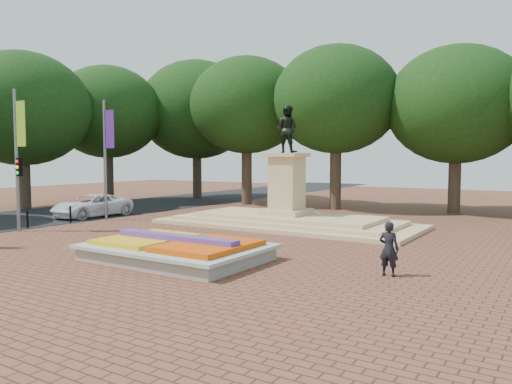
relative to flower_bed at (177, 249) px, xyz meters
The scene contains 10 objects.
ground 2.28m from the flower_bed, 117.19° to the left, with size 90.00×90.00×0.00m, color brown.
asphalt_street 17.49m from the flower_bed, 156.41° to the left, with size 9.00×90.00×0.02m, color black.
flower_bed is the anchor object (origin of this frame).
monument 10.07m from the flower_bed, 95.87° to the left, with size 14.00×6.00×6.40m.
tree_row_back 21.01m from the flower_bed, 86.26° to the left, with size 44.80×8.80×10.43m.
tree_row_street 22.40m from the flower_bed, 162.01° to the left, with size 8.40×25.40×9.98m.
banner_poles 11.66m from the flower_bed, behind, with size 0.88×11.17×7.00m.
bollard_row 11.74m from the flower_bed, behind, with size 0.12×13.12×0.98m.
van 14.80m from the flower_bed, 151.88° to the left, with size 2.31×5.00×1.39m, color white.
pedestrian 7.38m from the flower_bed, 13.06° to the left, with size 0.62×0.41×1.71m, color black.
Camera 1 is at (12.91, -15.40, 3.68)m, focal length 35.00 mm.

